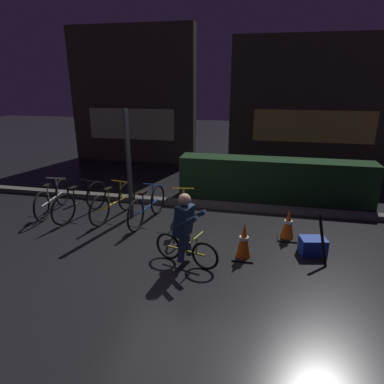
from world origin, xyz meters
The scene contains 16 objects.
ground_plane centered at (0.00, 0.00, 0.00)m, with size 40.00×40.00×0.00m, color black.
sidewalk_curb centered at (0.00, 2.20, 0.06)m, with size 12.00×0.24×0.12m, color #56544F.
hedge_row centered at (1.80, 3.10, 0.53)m, with size 4.80×0.70×1.05m, color #19381C.
storefront_left centered at (-3.26, 6.50, 2.35)m, with size 4.59×0.54×4.73m.
storefront_right centered at (3.12, 7.20, 2.18)m, with size 5.79×0.54×4.38m.
street_post centered at (-1.31, 1.20, 1.19)m, with size 0.10×0.10×2.38m, color #2D2D33.
parked_bike_leftmost centered at (-3.20, 1.09, 0.34)m, with size 0.46×1.64×0.76m.
parked_bike_left_mid centered at (-2.42, 1.00, 0.35)m, with size 0.52×1.66×0.78m.
parked_bike_center_left centered at (-1.68, 1.11, 0.35)m, with size 0.47×1.66×0.77m.
parked_bike_center_right centered at (-0.88, 1.04, 0.35)m, with size 0.46×1.67×0.77m.
parked_bike_right_mid centered at (-0.07, 0.92, 0.35)m, with size 0.46×1.66×0.77m.
traffic_cone_near centered at (1.26, -0.10, 0.32)m, with size 0.36×0.36×0.66m.
traffic_cone_far centered at (2.04, 0.82, 0.30)m, with size 0.36×0.36×0.62m.
blue_crate centered at (2.45, 0.30, 0.15)m, with size 0.44×0.32×0.30m, color #193DB7.
cyclist centered at (0.32, -0.47, 0.63)m, with size 1.15×0.62×1.25m.
closed_umbrella centered at (2.55, 0.05, 0.40)m, with size 0.05×0.05×0.85m, color black.
Camera 1 is at (1.47, -5.34, 2.95)m, focal length 31.36 mm.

